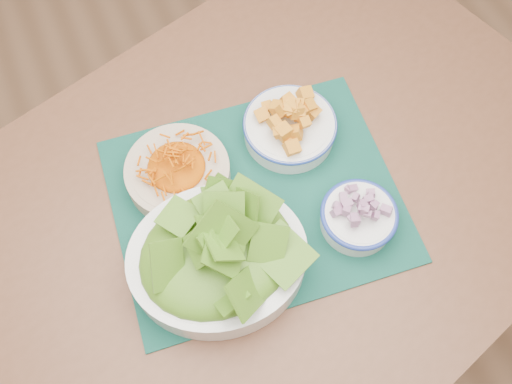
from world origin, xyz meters
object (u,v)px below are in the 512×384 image
table (251,225)px  squash_bowl (290,123)px  placemat (256,200)px  onion_bowl (359,216)px  carrot_bowl (177,170)px  lettuce_bowl (217,253)px

table → squash_bowl: size_ratio=8.01×
placemat → squash_bowl: bearing=47.3°
placemat → onion_bowl: onion_bowl is taller
carrot_bowl → onion_bowl: size_ratio=1.78×
squash_bowl → lettuce_bowl: lettuce_bowl is taller
placemat → lettuce_bowl: bearing=-134.4°
placemat → squash_bowl: size_ratio=2.66×
table → onion_bowl: (0.16, -0.11, 0.13)m
lettuce_bowl → onion_bowl: (0.25, -0.02, -0.03)m
lettuce_bowl → onion_bowl: 0.26m
table → carrot_bowl: size_ratio=6.34×
squash_bowl → lettuce_bowl: (-0.22, -0.19, 0.02)m
carrot_bowl → lettuce_bowl: 0.19m
table → carrot_bowl: (-0.10, 0.10, 0.12)m
table → placemat: placemat is taller
table → lettuce_bowl: size_ratio=4.44×
lettuce_bowl → onion_bowl: size_ratio=2.54×
squash_bowl → onion_bowl: 0.22m
table → onion_bowl: size_ratio=11.27×
table → squash_bowl: 0.21m
table → placemat: 0.09m
placemat → squash_bowl: (0.11, 0.10, 0.04)m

